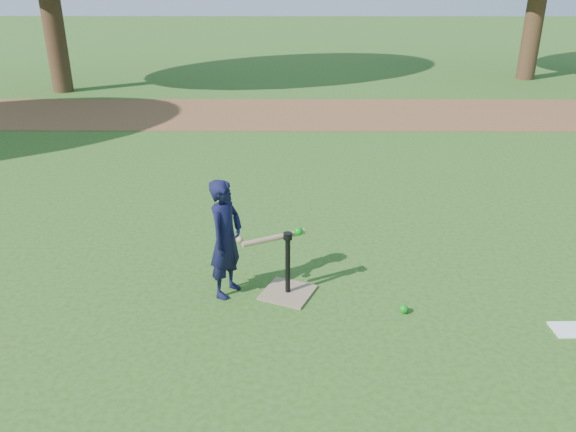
{
  "coord_description": "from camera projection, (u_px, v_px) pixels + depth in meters",
  "views": [
    {
      "loc": [
        -0.17,
        -4.37,
        2.69
      ],
      "look_at": [
        -0.21,
        0.41,
        0.65
      ],
      "focal_mm": 35.0,
      "sensor_mm": 36.0,
      "label": 1
    }
  ],
  "objects": [
    {
      "name": "child",
      "position": [
        226.0,
        239.0,
        4.97
      ],
      "size": [
        0.41,
        0.47,
        1.1
      ],
      "primitive_type": "imported",
      "rotation": [
        0.0,
        0.0,
        1.14
      ],
      "color": "black",
      "rests_on": "ground"
    },
    {
      "name": "clipboard",
      "position": [
        571.0,
        330.0,
        4.63
      ],
      "size": [
        0.31,
        0.24,
        0.01
      ],
      "primitive_type": "cube",
      "rotation": [
        0.0,
        0.0,
        0.02
      ],
      "color": "white",
      "rests_on": "ground"
    },
    {
      "name": "batting_tee",
      "position": [
        288.0,
        283.0,
        5.13
      ],
      "size": [
        0.56,
        0.56,
        0.61
      ],
      "color": "#8C7459",
      "rests_on": "ground"
    },
    {
      "name": "ground",
      "position": [
        310.0,
        300.0,
        5.07
      ],
      "size": [
        80.0,
        80.0,
        0.0
      ],
      "primitive_type": "plane",
      "color": "#285116",
      "rests_on": "ground"
    },
    {
      "name": "dirt_strip",
      "position": [
        300.0,
        113.0,
        11.97
      ],
      "size": [
        24.0,
        3.0,
        0.01
      ],
      "primitive_type": "cube",
      "color": "brown",
      "rests_on": "ground"
    },
    {
      "name": "swing_action",
      "position": [
        276.0,
        237.0,
        4.93
      ],
      "size": [
        0.61,
        0.32,
        0.11
      ],
      "color": "tan",
      "rests_on": "ground"
    },
    {
      "name": "wiffle_ball_ground",
      "position": [
        404.0,
        309.0,
        4.86
      ],
      "size": [
        0.08,
        0.08,
        0.08
      ],
      "primitive_type": "sphere",
      "color": "#0C8914",
      "rests_on": "ground"
    }
  ]
}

